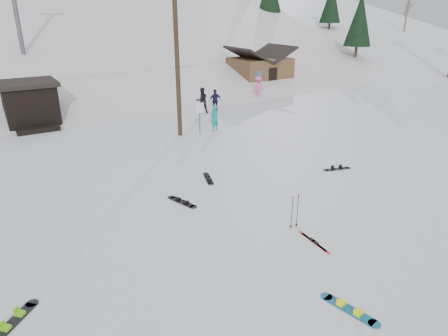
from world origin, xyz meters
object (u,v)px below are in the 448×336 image
cabin (260,71)px  hero_skis (314,242)px  hero_snowboard (349,309)px  utility_pole (177,52)px

cabin → hero_skis: 26.95m
hero_snowboard → utility_pole: bearing=-22.2°
utility_pole → hero_skis: 13.62m
utility_pole → hero_snowboard: (-2.83, -15.45, -4.65)m
hero_skis → hero_snowboard: bearing=-113.1°
cabin → hero_skis: bearing=-122.4°
cabin → utility_pole: bearing=-142.4°
cabin → hero_snowboard: cabin is taller
cabin → hero_snowboard: (-15.83, -25.45, -1.45)m
hero_snowboard → hero_skis: 3.07m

